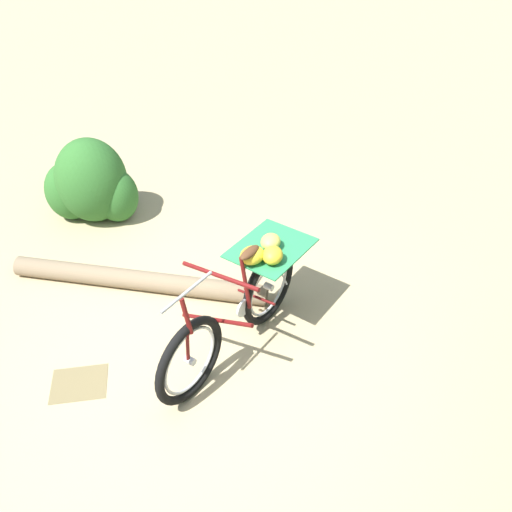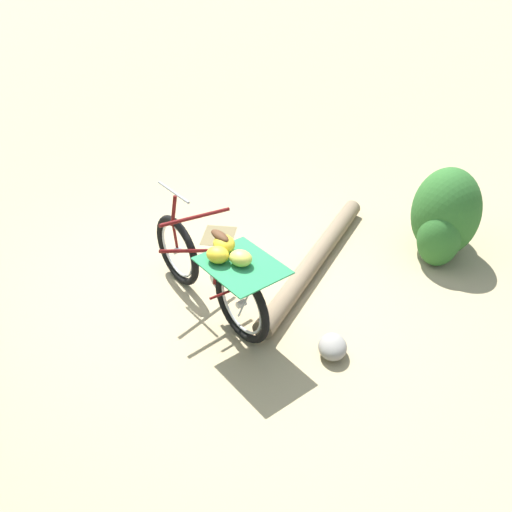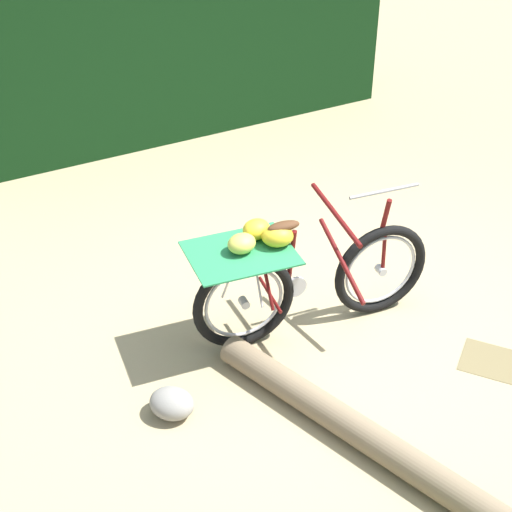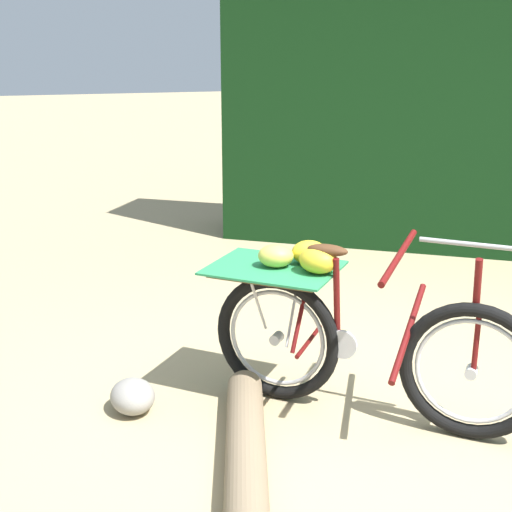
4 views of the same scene
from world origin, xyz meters
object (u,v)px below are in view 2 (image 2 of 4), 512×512
(bicycle, at_px, (212,271))
(path_stone, at_px, (333,347))
(fallen_log, at_px, (315,259))
(shrub_cluster, at_px, (444,216))

(bicycle, relative_size, path_stone, 5.11)
(fallen_log, distance_m, path_stone, 1.31)
(fallen_log, height_order, shrub_cluster, shrub_cluster)
(bicycle, distance_m, path_stone, 1.25)
(shrub_cluster, xyz_separation_m, path_stone, (1.79, -1.14, -0.34))
(bicycle, height_order, shrub_cluster, bicycle)
(bicycle, bearing_deg, shrub_cluster, -104.48)
(bicycle, bearing_deg, fallen_log, -92.16)
(shrub_cluster, relative_size, path_stone, 3.53)
(fallen_log, distance_m, shrub_cluster, 1.46)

